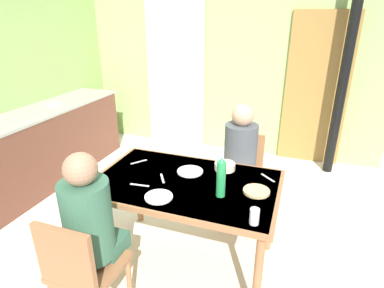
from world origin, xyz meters
name	(u,v)px	position (x,y,z in m)	size (l,w,h in m)	color
ground_plane	(159,235)	(0.00, 0.00, 0.00)	(6.05, 6.05, 0.00)	silver
wall_back	(225,57)	(0.00, 2.33, 1.37)	(4.44, 0.10, 2.75)	#98C06C
wall_left	(9,67)	(-2.12, 0.58, 1.37)	(0.10, 3.49, 2.75)	#99BB67
door_wooden	(316,91)	(1.27, 2.25, 1.00)	(0.80, 0.05, 2.00)	olive
stove_pipe_column	(346,66)	(1.55, 1.98, 1.37)	(0.12, 0.12, 2.75)	black
curtain_panel	(175,71)	(-0.73, 2.23, 1.15)	(0.90, 0.03, 2.31)	white
kitchen_counter	(37,149)	(-1.79, 0.44, 0.45)	(0.61, 2.61, 0.91)	brown
dining_table	(185,190)	(0.35, -0.21, 0.68)	(1.41, 0.89, 0.76)	#9E6741
chair_near_diner	(81,269)	(-0.03, -1.01, 0.50)	(0.40, 0.40, 0.87)	#9E6741
chair_far_diner	(241,172)	(0.64, 0.59, 0.50)	(0.40, 0.40, 0.87)	#9E6741
person_near_diner	(89,217)	(-0.03, -0.87, 0.78)	(0.30, 0.37, 0.77)	#366650
person_far_diner	(240,151)	(0.64, 0.45, 0.78)	(0.30, 0.37, 0.77)	#525559
water_bottle_green_near	(221,178)	(0.65, -0.32, 0.90)	(0.06, 0.06, 0.30)	green
serving_bowl_center	(225,166)	(0.58, 0.09, 0.79)	(0.17, 0.17, 0.06)	#F1E0C5
dinner_plate_near_left	(159,197)	(0.26, -0.49, 0.76)	(0.20, 0.20, 0.01)	white
dinner_plate_near_right	(190,171)	(0.33, -0.06, 0.76)	(0.21, 0.21, 0.01)	white
drinking_glass_by_near_diner	(254,216)	(0.93, -0.56, 0.81)	(0.06, 0.06, 0.10)	silver
drinking_glass_by_far_diner	(96,177)	(-0.28, -0.46, 0.81)	(0.06, 0.06, 0.10)	silver
bread_plate_sliced	(256,191)	(0.89, -0.19, 0.77)	(0.19, 0.19, 0.02)	#DBB77A
cutlery_knife_near	(162,178)	(0.17, -0.23, 0.76)	(0.15, 0.02, 0.00)	silver
cutlery_fork_near	(140,185)	(0.05, -0.38, 0.76)	(0.15, 0.02, 0.00)	silver
cutlery_knife_far	(139,162)	(-0.15, -0.03, 0.76)	(0.15, 0.02, 0.00)	silver
cutlery_fork_far	(268,178)	(0.94, 0.05, 0.76)	(0.15, 0.02, 0.00)	silver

